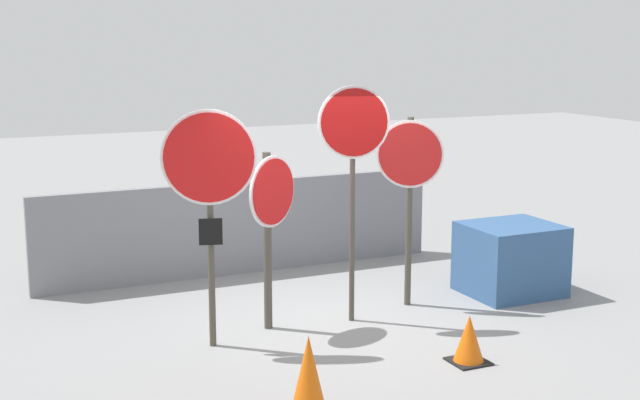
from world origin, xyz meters
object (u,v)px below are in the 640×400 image
at_px(stop_sign_1, 271,210).
at_px(stop_sign_2, 354,144).
at_px(storage_crate, 510,259).
at_px(stop_sign_3, 410,173).
at_px(traffic_cone_0, 309,375).
at_px(stop_sign_0, 209,176).
at_px(traffic_cone_1, 469,339).

bearing_deg(stop_sign_1, stop_sign_2, -41.00).
bearing_deg(storage_crate, stop_sign_3, 176.72).
bearing_deg(traffic_cone_0, stop_sign_2, 54.61).
xyz_separation_m(stop_sign_2, storage_crate, (2.25, 0.17, -1.55)).
xyz_separation_m(traffic_cone_0, storage_crate, (3.69, 2.19, 0.09)).
distance_m(stop_sign_2, stop_sign_3, 0.97).
relative_size(stop_sign_0, storage_crate, 2.22).
xyz_separation_m(stop_sign_1, stop_sign_3, (1.75, 0.11, 0.27)).
height_order(traffic_cone_1, storage_crate, storage_crate).
xyz_separation_m(stop_sign_3, traffic_cone_1, (-0.39, -1.84, -1.35)).
height_order(stop_sign_2, storage_crate, stop_sign_2).
bearing_deg(stop_sign_1, traffic_cone_1, -83.63).
distance_m(stop_sign_3, traffic_cone_1, 2.31).
height_order(stop_sign_0, stop_sign_3, stop_sign_0).
height_order(stop_sign_2, traffic_cone_0, stop_sign_2).
bearing_deg(traffic_cone_0, traffic_cone_1, 12.76).
height_order(stop_sign_1, stop_sign_2, stop_sign_2).
height_order(stop_sign_1, storage_crate, stop_sign_1).
bearing_deg(stop_sign_3, traffic_cone_1, -71.71).
height_order(traffic_cone_0, storage_crate, storage_crate).
xyz_separation_m(stop_sign_0, stop_sign_2, (1.66, 0.14, 0.21)).
relative_size(stop_sign_2, traffic_cone_0, 3.79).
xyz_separation_m(stop_sign_0, stop_sign_3, (2.51, 0.39, -0.19)).
bearing_deg(storage_crate, stop_sign_2, -175.68).
bearing_deg(stop_sign_2, storage_crate, 18.24).
height_order(traffic_cone_0, traffic_cone_1, traffic_cone_0).
distance_m(stop_sign_0, traffic_cone_1, 3.00).
bearing_deg(traffic_cone_1, traffic_cone_0, -167.24).
distance_m(traffic_cone_0, storage_crate, 4.29).
relative_size(stop_sign_3, traffic_cone_1, 4.65).
xyz_separation_m(traffic_cone_0, traffic_cone_1, (1.90, 0.43, -0.11)).
bearing_deg(stop_sign_0, stop_sign_3, 25.10).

